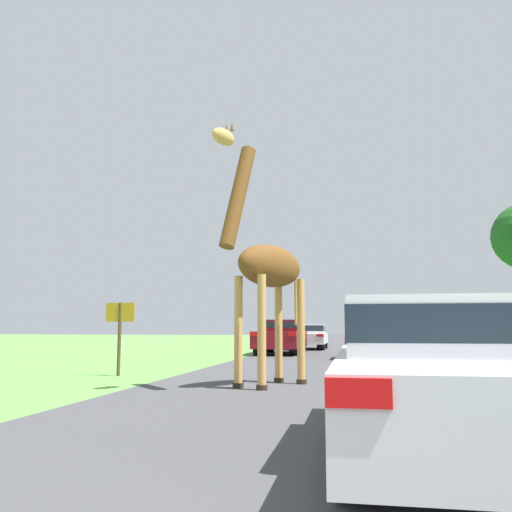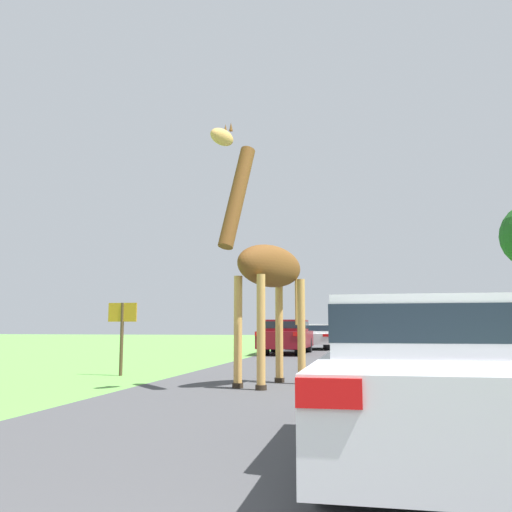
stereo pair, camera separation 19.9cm
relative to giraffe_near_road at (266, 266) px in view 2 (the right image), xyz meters
The scene contains 9 objects.
road 19.65m from the giraffe_near_road, 86.33° to the left, with size 7.34×120.00×0.00m.
giraffe_near_road is the anchor object (origin of this frame).
car_lead_maroon 5.85m from the giraffe_near_road, 64.57° to the right, with size 1.82×4.80×1.35m.
car_queue_right 4.79m from the giraffe_near_road, 50.48° to the left, with size 1.82×4.64×1.34m.
car_queue_left 9.80m from the giraffe_near_road, 76.02° to the left, with size 1.98×4.27×1.31m.
car_far_ahead 13.03m from the giraffe_near_road, 96.35° to the left, with size 1.81×4.78×1.43m.
car_verge_right 18.14m from the giraffe_near_road, 92.35° to the left, with size 1.89×4.24×1.28m.
car_rear_follower 15.64m from the giraffe_near_road, 75.98° to the left, with size 1.96×4.40×1.45m.
sign_post 4.20m from the giraffe_near_road, 156.21° to the left, with size 0.70×0.08×1.68m.
Camera 2 is at (0.61, 0.30, 1.10)m, focal length 38.00 mm.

